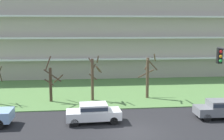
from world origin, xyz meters
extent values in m
plane|color=#232326|center=(0.00, 0.00, 0.00)|extent=(160.00, 160.00, 0.00)
cube|color=#547F42|center=(0.00, 14.00, 0.04)|extent=(80.00, 16.00, 0.08)
cube|color=#B2A899|center=(0.00, 28.19, 6.23)|extent=(49.38, 12.39, 12.46)
cube|color=white|center=(0.00, 21.55, 3.11)|extent=(47.40, 0.90, 0.24)
cube|color=white|center=(0.00, 21.55, 6.23)|extent=(47.40, 0.90, 0.24)
cube|color=white|center=(0.00, 21.55, 9.34)|extent=(47.40, 0.90, 0.24)
cylinder|color=#423023|center=(-11.91, 9.24, 2.73)|extent=(0.36, 1.56, 1.19)
cylinder|color=#423023|center=(-7.03, 9.38, 1.80)|extent=(0.30, 0.30, 3.60)
cylinder|color=#423023|center=(-7.12, 8.93, 2.18)|extent=(0.99, 0.33, 0.69)
cylinder|color=#423023|center=(-6.72, 8.58, 2.93)|extent=(1.72, 0.77, 1.43)
cylinder|color=#423023|center=(-6.26, 9.88, 2.36)|extent=(1.15, 1.66, 1.14)
cylinder|color=#423023|center=(-7.26, 9.65, 4.00)|extent=(0.72, 0.65, 1.55)
cylinder|color=brown|center=(-2.70, 9.45, 2.24)|extent=(0.30, 0.30, 4.48)
cylinder|color=brown|center=(-2.55, 9.63, 3.55)|extent=(0.52, 0.49, 0.79)
cylinder|color=brown|center=(-2.67, 9.07, 2.65)|extent=(0.86, 0.20, 0.71)
cylinder|color=brown|center=(-2.14, 9.25, 3.44)|extent=(0.55, 1.23, 0.79)
cylinder|color=brown|center=(-2.84, 9.22, 4.20)|extent=(0.62, 0.45, 0.85)
cylinder|color=brown|center=(-2.13, 9.49, 4.40)|extent=(0.22, 1.23, 0.91)
cylinder|color=brown|center=(-1.98, 9.21, 3.35)|extent=(0.64, 1.55, 0.91)
cylinder|color=brown|center=(3.29, 9.89, 2.24)|extent=(0.32, 0.32, 4.47)
cylinder|color=brown|center=(3.26, 10.13, 3.53)|extent=(0.62, 0.22, 0.84)
cylinder|color=brown|center=(3.98, 9.65, 4.51)|extent=(0.62, 1.50, 0.96)
cylinder|color=brown|center=(3.32, 10.78, 2.60)|extent=(1.86, 0.21, 1.00)
cylinder|color=brown|center=(3.65, 9.27, 3.78)|extent=(1.39, 0.88, 1.35)
cylinder|color=black|center=(-10.11, 3.40, 0.40)|extent=(0.80, 0.22, 0.80)
cube|color=white|center=(-2.87, 2.50, 0.67)|extent=(4.48, 2.00, 0.70)
cube|color=white|center=(-2.87, 2.50, 1.29)|extent=(2.27, 1.76, 0.55)
cube|color=#2D3847|center=(-2.87, 2.50, 1.29)|extent=(2.23, 1.79, 0.30)
cylinder|color=black|center=(-4.37, 1.64, 0.32)|extent=(0.65, 0.25, 0.64)
cylinder|color=black|center=(-4.45, 3.22, 0.32)|extent=(0.65, 0.25, 0.64)
cylinder|color=black|center=(-1.30, 1.78, 0.32)|extent=(0.65, 0.25, 0.64)
cylinder|color=black|center=(-1.37, 3.36, 0.32)|extent=(0.65, 0.25, 0.64)
cube|color=slate|center=(8.00, 2.50, 0.67)|extent=(4.46, 1.96, 0.70)
cube|color=slate|center=(8.00, 2.50, 1.29)|extent=(2.26, 1.73, 0.55)
cube|color=#2D3847|center=(8.00, 2.50, 1.29)|extent=(2.22, 1.77, 0.30)
cylinder|color=black|center=(6.44, 1.77, 0.32)|extent=(0.65, 0.24, 0.64)
cylinder|color=black|center=(6.49, 3.34, 0.32)|extent=(0.65, 0.24, 0.64)
cube|color=black|center=(4.83, -2.86, 5.86)|extent=(0.28, 0.28, 0.90)
sphere|color=red|center=(4.83, -3.01, 6.16)|extent=(0.20, 0.20, 0.20)
sphere|color=#F2A519|center=(4.83, -3.01, 5.88)|extent=(0.20, 0.20, 0.20)
sphere|color=green|center=(4.83, -3.01, 5.60)|extent=(0.20, 0.20, 0.20)
camera|label=1|loc=(-3.65, -19.45, 7.57)|focal=44.82mm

